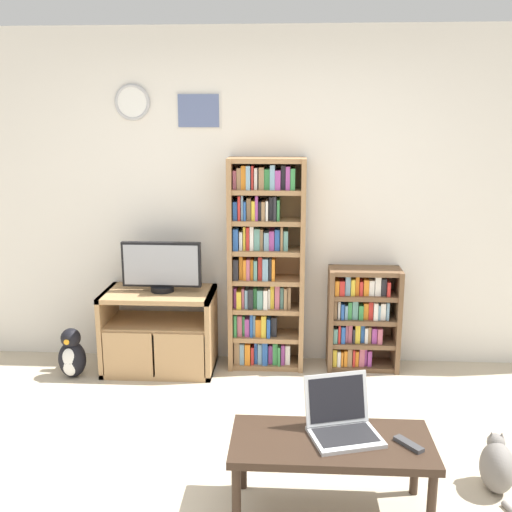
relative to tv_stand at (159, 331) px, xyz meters
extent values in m
cube|color=silver|center=(0.79, 0.32, 0.98)|extent=(6.38, 0.06, 2.60)
torus|color=#B2B2B7|center=(-0.20, 0.27, 1.73)|extent=(0.27, 0.03, 0.27)
cylinder|color=white|center=(-0.20, 0.27, 1.73)|extent=(0.23, 0.02, 0.23)
cube|color=silver|center=(0.30, 0.28, 1.66)|extent=(0.34, 0.01, 0.27)
cube|color=slate|center=(0.30, 0.27, 1.66)|extent=(0.31, 0.02, 0.24)
cube|color=tan|center=(-0.41, 0.02, 0.00)|extent=(0.04, 0.49, 0.63)
cube|color=tan|center=(0.41, 0.02, 0.00)|extent=(0.04, 0.49, 0.63)
cube|color=tan|center=(0.00, 0.02, 0.29)|extent=(0.85, 0.49, 0.04)
cube|color=tan|center=(0.00, 0.02, -0.30)|extent=(0.85, 0.49, 0.04)
cube|color=tan|center=(0.00, 0.02, 0.06)|extent=(0.78, 0.46, 0.04)
cube|color=tan|center=(-0.19, -0.22, -0.11)|extent=(0.37, 0.02, 0.34)
cube|color=tan|center=(0.19, -0.22, -0.11)|extent=(0.37, 0.02, 0.34)
cylinder|color=black|center=(0.03, 0.03, 0.33)|extent=(0.18, 0.18, 0.04)
cube|color=black|center=(0.03, 0.03, 0.53)|extent=(0.60, 0.05, 0.35)
cube|color=#9399A3|center=(0.03, 0.00, 0.53)|extent=(0.57, 0.01, 0.31)
cube|color=#9E754C|center=(0.55, 0.13, 0.50)|extent=(0.04, 0.28, 1.64)
cube|color=#9E754C|center=(1.10, 0.13, 0.50)|extent=(0.04, 0.28, 1.64)
cube|color=#9E754C|center=(0.83, 0.26, 0.50)|extent=(0.58, 0.02, 1.64)
cube|color=#9E754C|center=(0.83, 0.13, -0.30)|extent=(0.51, 0.24, 0.04)
cube|color=#9E754C|center=(0.83, 0.13, -0.07)|extent=(0.51, 0.24, 0.04)
cube|color=#9E754C|center=(0.83, 0.13, 0.16)|extent=(0.51, 0.24, 0.04)
cube|color=#9E754C|center=(0.83, 0.13, 0.39)|extent=(0.51, 0.24, 0.04)
cube|color=#9E754C|center=(0.83, 0.13, 0.62)|extent=(0.51, 0.24, 0.04)
cube|color=#9E754C|center=(0.83, 0.13, 0.85)|extent=(0.51, 0.24, 0.04)
cube|color=#9E754C|center=(0.83, 0.13, 1.08)|extent=(0.51, 0.24, 0.04)
cube|color=#9E754C|center=(0.83, 0.13, 1.31)|extent=(0.51, 0.24, 0.04)
cube|color=#93704C|center=(0.60, 0.13, -0.19)|extent=(0.04, 0.21, 0.18)
cube|color=#759EB7|center=(0.64, 0.13, -0.20)|extent=(0.04, 0.21, 0.17)
cube|color=orange|center=(0.68, 0.13, -0.20)|extent=(0.04, 0.22, 0.17)
cube|color=red|center=(0.72, 0.14, -0.21)|extent=(0.02, 0.20, 0.14)
cube|color=#2856A8|center=(0.75, 0.14, -0.20)|extent=(0.03, 0.18, 0.17)
cube|color=#759EB7|center=(0.78, 0.14, -0.20)|extent=(0.03, 0.19, 0.17)
cube|color=#2856A8|center=(0.82, 0.13, -0.19)|extent=(0.04, 0.22, 0.19)
cube|color=#9E4293|center=(0.86, 0.14, -0.21)|extent=(0.03, 0.17, 0.15)
cube|color=#388947|center=(0.90, 0.14, -0.19)|extent=(0.04, 0.20, 0.18)
cube|color=#388947|center=(0.93, 0.13, -0.21)|extent=(0.02, 0.22, 0.15)
cube|color=#9E4293|center=(0.96, 0.14, -0.20)|extent=(0.03, 0.20, 0.16)
cube|color=white|center=(1.00, 0.14, -0.20)|extent=(0.04, 0.18, 0.16)
cube|color=#388947|center=(0.59, 0.13, 0.03)|extent=(0.02, 0.21, 0.17)
cube|color=#B75B70|center=(0.62, 0.14, 0.03)|extent=(0.04, 0.19, 0.17)
cube|color=#388947|center=(0.65, 0.14, 0.03)|extent=(0.02, 0.17, 0.16)
cube|color=#9E4293|center=(0.68, 0.14, 0.02)|extent=(0.04, 0.20, 0.14)
cube|color=#2856A8|center=(0.71, 0.13, 0.04)|extent=(0.02, 0.21, 0.18)
cube|color=#759EB7|center=(0.73, 0.14, 0.03)|extent=(0.02, 0.18, 0.17)
cube|color=orange|center=(0.77, 0.14, 0.02)|extent=(0.04, 0.19, 0.14)
cube|color=gold|center=(0.81, 0.13, 0.03)|extent=(0.04, 0.21, 0.17)
cube|color=#2856A8|center=(0.85, 0.13, 0.02)|extent=(0.03, 0.22, 0.15)
cube|color=#232328|center=(0.89, 0.14, 0.02)|extent=(0.04, 0.17, 0.15)
cube|color=#9E4293|center=(0.59, 0.14, 0.25)|extent=(0.02, 0.18, 0.16)
cube|color=gold|center=(0.62, 0.13, 0.25)|extent=(0.04, 0.22, 0.14)
cube|color=#B75B70|center=(0.65, 0.14, 0.25)|extent=(0.02, 0.19, 0.16)
cube|color=#759EB7|center=(0.67, 0.14, 0.25)|extent=(0.02, 0.20, 0.15)
cube|color=#232328|center=(0.71, 0.13, 0.26)|extent=(0.04, 0.22, 0.16)
cube|color=#388947|center=(0.74, 0.14, 0.26)|extent=(0.03, 0.18, 0.16)
cube|color=#5B9389|center=(0.78, 0.13, 0.25)|extent=(0.04, 0.21, 0.15)
cube|color=white|center=(0.82, 0.13, 0.25)|extent=(0.03, 0.22, 0.15)
cube|color=white|center=(0.85, 0.14, 0.25)|extent=(0.02, 0.18, 0.16)
cube|color=gold|center=(0.87, 0.14, 0.27)|extent=(0.03, 0.18, 0.18)
cube|color=#B75B70|center=(0.91, 0.14, 0.27)|extent=(0.04, 0.20, 0.18)
cube|color=#5B9389|center=(0.95, 0.14, 0.26)|extent=(0.03, 0.17, 0.17)
cube|color=#93704C|center=(0.98, 0.13, 0.26)|extent=(0.02, 0.21, 0.17)
cube|color=#93704C|center=(1.00, 0.14, 0.26)|extent=(0.03, 0.19, 0.18)
cube|color=#232328|center=(0.60, 0.13, 0.49)|extent=(0.04, 0.22, 0.16)
cube|color=orange|center=(0.63, 0.14, 0.49)|extent=(0.03, 0.18, 0.18)
cube|color=orange|center=(0.66, 0.14, 0.48)|extent=(0.02, 0.20, 0.16)
cube|color=#B75B70|center=(0.69, 0.13, 0.49)|extent=(0.03, 0.21, 0.16)
cube|color=orange|center=(0.72, 0.14, 0.48)|extent=(0.02, 0.19, 0.16)
cube|color=#5B9389|center=(0.75, 0.13, 0.48)|extent=(0.03, 0.22, 0.15)
cube|color=red|center=(0.78, 0.14, 0.49)|extent=(0.03, 0.19, 0.18)
cube|color=#759EB7|center=(0.82, 0.13, 0.49)|extent=(0.04, 0.22, 0.17)
cube|color=#232328|center=(0.86, 0.13, 0.49)|extent=(0.02, 0.21, 0.17)
cube|color=orange|center=(0.88, 0.13, 0.49)|extent=(0.02, 0.22, 0.17)
cube|color=#2856A8|center=(0.60, 0.13, 0.72)|extent=(0.04, 0.22, 0.16)
cube|color=white|center=(0.63, 0.14, 0.70)|extent=(0.02, 0.18, 0.14)
cube|color=gold|center=(0.66, 0.14, 0.73)|extent=(0.02, 0.18, 0.18)
cube|color=red|center=(0.69, 0.14, 0.72)|extent=(0.02, 0.18, 0.17)
cube|color=white|center=(0.72, 0.14, 0.73)|extent=(0.03, 0.19, 0.18)
cube|color=#5B9389|center=(0.76, 0.14, 0.72)|extent=(0.04, 0.19, 0.16)
cube|color=#93704C|center=(0.79, 0.14, 0.71)|extent=(0.03, 0.17, 0.16)
cube|color=#759EB7|center=(0.83, 0.14, 0.70)|extent=(0.04, 0.19, 0.14)
cube|color=#9E4293|center=(0.87, 0.14, 0.71)|extent=(0.04, 0.18, 0.15)
cube|color=#2856A8|center=(0.91, 0.14, 0.72)|extent=(0.04, 0.18, 0.16)
cube|color=#93704C|center=(0.94, 0.14, 0.73)|extent=(0.02, 0.20, 0.18)
cube|color=#5B9389|center=(0.97, 0.14, 0.71)|extent=(0.03, 0.19, 0.15)
cube|color=#2856A8|center=(0.59, 0.14, 0.93)|extent=(0.03, 0.20, 0.14)
cube|color=red|center=(0.62, 0.13, 0.96)|extent=(0.02, 0.21, 0.18)
cube|color=#759EB7|center=(0.65, 0.14, 0.96)|extent=(0.02, 0.20, 0.19)
cube|color=#2856A8|center=(0.67, 0.13, 0.94)|extent=(0.02, 0.22, 0.14)
cube|color=#93704C|center=(0.69, 0.14, 0.95)|extent=(0.03, 0.18, 0.16)
cube|color=gold|center=(0.73, 0.14, 0.94)|extent=(0.03, 0.20, 0.15)
cube|color=#9E4293|center=(0.75, 0.14, 0.96)|extent=(0.02, 0.21, 0.19)
cube|color=#232328|center=(0.78, 0.14, 0.94)|extent=(0.02, 0.19, 0.14)
cube|color=#93704C|center=(0.80, 0.13, 0.94)|extent=(0.03, 0.22, 0.14)
cube|color=white|center=(0.83, 0.13, 0.94)|extent=(0.02, 0.21, 0.15)
cube|color=#232328|center=(0.86, 0.14, 0.95)|extent=(0.03, 0.18, 0.18)
cube|color=#232328|center=(0.89, 0.13, 0.96)|extent=(0.02, 0.22, 0.18)
cube|color=#388947|center=(0.91, 0.13, 0.94)|extent=(0.02, 0.21, 0.15)
cube|color=#B75B70|center=(0.59, 0.14, 1.16)|extent=(0.03, 0.17, 0.14)
cube|color=#93704C|center=(0.62, 0.14, 1.17)|extent=(0.03, 0.19, 0.16)
cube|color=orange|center=(0.66, 0.14, 1.18)|extent=(0.04, 0.19, 0.17)
cube|color=#759EB7|center=(0.69, 0.13, 1.18)|extent=(0.03, 0.22, 0.17)
cube|color=red|center=(0.72, 0.14, 1.18)|extent=(0.02, 0.19, 0.17)
cube|color=white|center=(0.75, 0.14, 1.17)|extent=(0.02, 0.18, 0.16)
cube|color=#93704C|center=(0.78, 0.14, 1.18)|extent=(0.04, 0.20, 0.16)
cube|color=#388947|center=(0.83, 0.14, 1.17)|extent=(0.04, 0.18, 0.15)
cube|color=#759EB7|center=(0.87, 0.13, 1.19)|extent=(0.04, 0.21, 0.18)
cube|color=#9E4293|center=(0.91, 0.13, 1.17)|extent=(0.04, 0.22, 0.14)
cube|color=#232328|center=(0.95, 0.14, 1.18)|extent=(0.03, 0.18, 0.18)
cube|color=#9E4293|center=(0.98, 0.14, 1.18)|extent=(0.03, 0.20, 0.17)
cube|color=#388947|center=(1.02, 0.13, 1.17)|extent=(0.03, 0.21, 0.16)
cube|color=brown|center=(1.33, 0.13, 0.08)|extent=(0.04, 0.27, 0.80)
cube|color=brown|center=(1.84, 0.13, 0.08)|extent=(0.04, 0.27, 0.80)
cube|color=brown|center=(1.58, 0.26, 0.08)|extent=(0.55, 0.02, 0.80)
cube|color=brown|center=(1.58, 0.13, -0.30)|extent=(0.48, 0.23, 0.04)
cube|color=brown|center=(1.58, 0.13, -0.11)|extent=(0.48, 0.23, 0.04)
cube|color=brown|center=(1.58, 0.13, 0.08)|extent=(0.48, 0.23, 0.04)
cube|color=brown|center=(1.58, 0.13, 0.28)|extent=(0.48, 0.23, 0.04)
cube|color=brown|center=(1.58, 0.13, 0.47)|extent=(0.48, 0.23, 0.04)
cube|color=gold|center=(1.36, 0.14, -0.21)|extent=(0.03, 0.21, 0.14)
cube|color=white|center=(1.40, 0.14, -0.22)|extent=(0.03, 0.21, 0.12)
cube|color=orange|center=(1.42, 0.14, -0.22)|extent=(0.02, 0.20, 0.12)
cube|color=orange|center=(1.45, 0.14, -0.22)|extent=(0.03, 0.20, 0.13)
cube|color=#93704C|center=(1.48, 0.14, -0.21)|extent=(0.03, 0.20, 0.14)
cube|color=red|center=(1.51, 0.14, -0.21)|extent=(0.02, 0.20, 0.14)
cube|color=orange|center=(1.54, 0.14, -0.22)|extent=(0.03, 0.19, 0.12)
cube|color=#B75B70|center=(1.58, 0.14, -0.21)|extent=(0.04, 0.19, 0.15)
cube|color=#9E4293|center=(1.61, 0.15, -0.21)|extent=(0.02, 0.17, 0.14)
cube|color=#9E4293|center=(1.64, 0.14, -0.22)|extent=(0.03, 0.18, 0.13)
cube|color=#5B9389|center=(1.36, 0.14, -0.03)|extent=(0.03, 0.21, 0.12)
cube|color=red|center=(1.39, 0.14, -0.02)|extent=(0.02, 0.21, 0.14)
cube|color=#2856A8|center=(1.42, 0.14, -0.02)|extent=(0.03, 0.21, 0.13)
cube|color=#B75B70|center=(1.45, 0.15, -0.02)|extent=(0.02, 0.18, 0.14)
cube|color=#B75B70|center=(1.48, 0.15, -0.02)|extent=(0.03, 0.18, 0.15)
cube|color=#232328|center=(1.51, 0.14, -0.03)|extent=(0.02, 0.20, 0.11)
cube|color=gold|center=(1.54, 0.14, -0.02)|extent=(0.04, 0.19, 0.14)
cube|color=#2856A8|center=(1.57, 0.15, -0.02)|extent=(0.03, 0.17, 0.14)
cube|color=white|center=(1.60, 0.14, -0.03)|extent=(0.02, 0.19, 0.12)
cube|color=#93704C|center=(1.63, 0.14, -0.03)|extent=(0.02, 0.18, 0.13)
cube|color=#9E4293|center=(1.66, 0.14, -0.03)|extent=(0.04, 0.18, 0.12)
cube|color=#B75B70|center=(1.71, 0.14, -0.03)|extent=(0.04, 0.20, 0.12)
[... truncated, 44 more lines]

